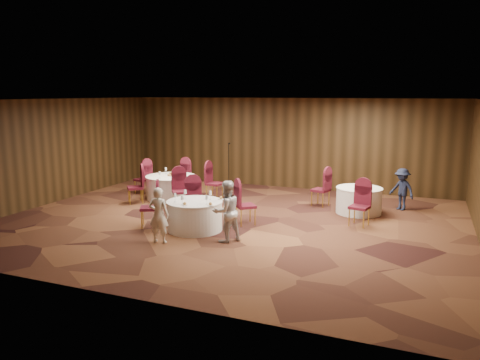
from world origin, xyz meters
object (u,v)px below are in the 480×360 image
at_px(table_main, 195,215).
at_px(mic_stand, 229,175).
at_px(woman_b, 226,211).
at_px(table_right, 359,200).
at_px(table_left, 171,187).
at_px(man_c, 402,189).
at_px(woman_a, 159,215).

bearing_deg(table_main, mic_stand, 104.16).
distance_m(mic_stand, woman_b, 6.19).
bearing_deg(table_right, mic_stand, 158.35).
relative_size(table_left, table_right, 1.26).
xyz_separation_m(table_right, man_c, (1.10, 0.85, 0.24)).
height_order(table_main, man_c, man_c).
bearing_deg(man_c, table_right, -108.54).
xyz_separation_m(table_left, woman_b, (3.46, -3.44, 0.34)).
relative_size(table_main, woman_b, 0.98).
distance_m(table_main, man_c, 6.20).
relative_size(table_right, man_c, 1.05).
distance_m(mic_stand, woman_a, 6.43).
bearing_deg(table_left, mic_stand, 64.89).
distance_m(table_main, table_right, 4.80).
bearing_deg(table_left, woman_a, -63.16).
height_order(mic_stand, woman_a, mic_stand).
bearing_deg(table_right, table_left, -176.75).
height_order(table_right, woman_a, woman_a).
bearing_deg(table_right, woman_a, -131.03).
bearing_deg(mic_stand, table_left, -115.11).
distance_m(table_right, man_c, 1.41).
xyz_separation_m(table_left, man_c, (7.01, 1.19, 0.24)).
xyz_separation_m(table_main, woman_b, (1.10, -0.54, 0.34)).
xyz_separation_m(table_right, mic_stand, (-4.85, 1.93, 0.10)).
relative_size(woman_a, woman_b, 0.90).
height_order(woman_a, man_c, woman_a).
relative_size(table_main, table_right, 1.08).
xyz_separation_m(table_right, woman_b, (-2.45, -3.77, 0.34)).
bearing_deg(woman_a, man_c, -141.64).
relative_size(table_main, mic_stand, 0.85).
relative_size(table_right, mic_stand, 0.79).
xyz_separation_m(mic_stand, woman_b, (2.40, -5.70, 0.24)).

